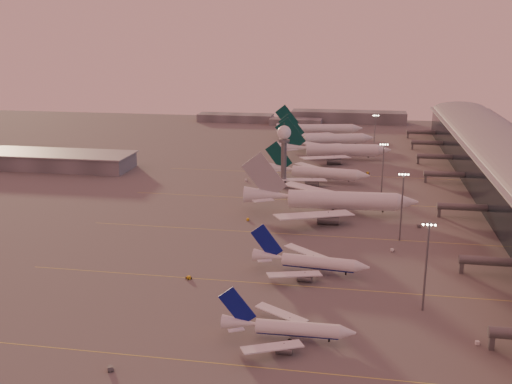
# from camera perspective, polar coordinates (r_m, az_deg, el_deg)

# --- Properties ---
(ground) EXTENTS (700.00, 700.00, 0.00)m
(ground) POSITION_cam_1_polar(r_m,az_deg,el_deg) (172.41, -4.26, -9.69)
(ground) COLOR #5A5757
(ground) RESTS_ON ground
(taxiway_markings) EXTENTS (180.00, 185.25, 0.02)m
(taxiway_markings) POSITION_cam_1_polar(r_m,az_deg,el_deg) (219.88, 6.96, -4.11)
(taxiway_markings) COLOR #D6CC4B
(taxiway_markings) RESTS_ON ground
(hangar) EXTENTS (82.00, 27.00, 8.50)m
(hangar) POSITION_cam_1_polar(r_m,az_deg,el_deg) (338.95, -18.37, 2.89)
(hangar) COLOR #5C5F63
(hangar) RESTS_ON ground
(radar_tower) EXTENTS (6.40, 6.40, 31.10)m
(radar_tower) POSITION_cam_1_polar(r_m,az_deg,el_deg) (278.29, 2.68, 4.58)
(radar_tower) COLOR slate
(radar_tower) RESTS_ON ground
(mast_a) EXTENTS (3.60, 0.56, 25.00)m
(mast_a) POSITION_cam_1_polar(r_m,az_deg,el_deg) (163.47, 15.91, -6.47)
(mast_a) COLOR slate
(mast_a) RESTS_ON ground
(mast_b) EXTENTS (3.60, 0.56, 25.00)m
(mast_b) POSITION_cam_1_polar(r_m,az_deg,el_deg) (215.13, 13.73, -1.05)
(mast_b) COLOR slate
(mast_b) RESTS_ON ground
(mast_c) EXTENTS (3.60, 0.56, 25.00)m
(mast_c) POSITION_cam_1_polar(r_m,az_deg,el_deg) (268.08, 11.98, 2.27)
(mast_c) COLOR slate
(mast_c) RESTS_ON ground
(mast_d) EXTENTS (3.60, 0.56, 25.00)m
(mast_d) POSITION_cam_1_polar(r_m,az_deg,el_deg) (356.30, 11.24, 5.50)
(mast_d) COLOR slate
(mast_d) RESTS_ON ground
(distant_horizon) EXTENTS (165.00, 37.50, 9.00)m
(distant_horizon) POSITION_cam_1_polar(r_m,az_deg,el_deg) (482.76, 5.51, 7.06)
(distant_horizon) COLOR #5C5F63
(distant_horizon) RESTS_ON ground
(narrowbody_near) EXTENTS (33.30, 26.60, 13.01)m
(narrowbody_near) POSITION_cam_1_polar(r_m,az_deg,el_deg) (147.90, 3.05, -13.01)
(narrowbody_near) COLOR white
(narrowbody_near) RESTS_ON ground
(narrowbody_mid) EXTENTS (37.08, 29.49, 14.49)m
(narrowbody_mid) POSITION_cam_1_polar(r_m,az_deg,el_deg) (185.79, 5.17, -6.82)
(narrowbody_mid) COLOR white
(narrowbody_mid) RESTS_ON ground
(widebody_white) EXTENTS (71.02, 56.80, 24.97)m
(widebody_white) POSITION_cam_1_polar(r_m,az_deg,el_deg) (243.78, 7.11, -1.10)
(widebody_white) COLOR white
(widebody_white) RESTS_ON ground
(greentail_a) EXTENTS (52.16, 41.87, 19.00)m
(greentail_a) POSITION_cam_1_polar(r_m,az_deg,el_deg) (295.00, 5.89, 1.64)
(greentail_a) COLOR white
(greentail_a) RESTS_ON ground
(greentail_b) EXTENTS (66.08, 53.13, 24.02)m
(greentail_b) POSITION_cam_1_polar(r_m,az_deg,el_deg) (345.75, 7.44, 3.77)
(greentail_b) COLOR white
(greentail_b) RESTS_ON ground
(greentail_c) EXTENTS (59.59, 47.38, 22.37)m
(greentail_c) POSITION_cam_1_polar(r_m,az_deg,el_deg) (381.05, 6.84, 4.82)
(greentail_c) COLOR white
(greentail_c) RESTS_ON ground
(greentail_d) EXTENTS (60.54, 48.41, 22.24)m
(greentail_d) POSITION_cam_1_polar(r_m,az_deg,el_deg) (420.61, 6.12, 5.83)
(greentail_d) COLOR white
(greentail_d) RESTS_ON ground
(gsv_truck_a) EXTENTS (6.40, 4.77, 2.46)m
(gsv_truck_a) POSITION_cam_1_polar(r_m,az_deg,el_deg) (140.31, -13.53, -15.80)
(gsv_truck_a) COLOR #505355
(gsv_truck_a) RESTS_ON ground
(gsv_catering_a) EXTENTS (4.71, 2.74, 3.63)m
(gsv_catering_a) POSITION_cam_1_polar(r_m,az_deg,el_deg) (155.45, 20.44, -12.89)
(gsv_catering_a) COLOR white
(gsv_catering_a) RESTS_ON ground
(gsv_tug_mid) EXTENTS (3.72, 3.68, 0.93)m
(gsv_tug_mid) POSITION_cam_1_polar(r_m,az_deg,el_deg) (182.41, -6.42, -8.13)
(gsv_tug_mid) COLOR yellow
(gsv_tug_mid) RESTS_ON ground
(gsv_truck_b) EXTENTS (5.53, 3.18, 2.11)m
(gsv_truck_b) POSITION_cam_1_polar(r_m,az_deg,el_deg) (207.65, 12.96, -5.28)
(gsv_truck_b) COLOR white
(gsv_truck_b) RESTS_ON ground
(gsv_truck_c) EXTENTS (5.41, 2.74, 2.09)m
(gsv_truck_c) POSITION_cam_1_polar(r_m,az_deg,el_deg) (234.20, -0.69, -2.50)
(gsv_truck_c) COLOR yellow
(gsv_truck_c) RESTS_ON ground
(gsv_catering_b) EXTENTS (6.13, 3.69, 4.69)m
(gsv_catering_b) POSITION_cam_1_polar(r_m,az_deg,el_deg) (233.92, 15.33, -2.76)
(gsv_catering_b) COLOR #505355
(gsv_catering_b) RESTS_ON ground
(gsv_tug_far) EXTENTS (2.48, 3.39, 0.87)m
(gsv_tug_far) POSITION_cam_1_polar(r_m,az_deg,el_deg) (257.33, 5.43, -1.06)
(gsv_tug_far) COLOR white
(gsv_tug_far) RESTS_ON ground
(gsv_truck_d) EXTENTS (2.75, 5.40, 2.08)m
(gsv_truck_d) POSITION_cam_1_polar(r_m,az_deg,el_deg) (295.07, -0.94, 1.26)
(gsv_truck_d) COLOR white
(gsv_truck_d) RESTS_ON ground
(gsv_tug_hangar) EXTENTS (4.10, 2.65, 1.13)m
(gsv_tug_hangar) POSITION_cam_1_polar(r_m,az_deg,el_deg) (313.82, 10.58, 1.77)
(gsv_tug_hangar) COLOR yellow
(gsv_tug_hangar) RESTS_ON ground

